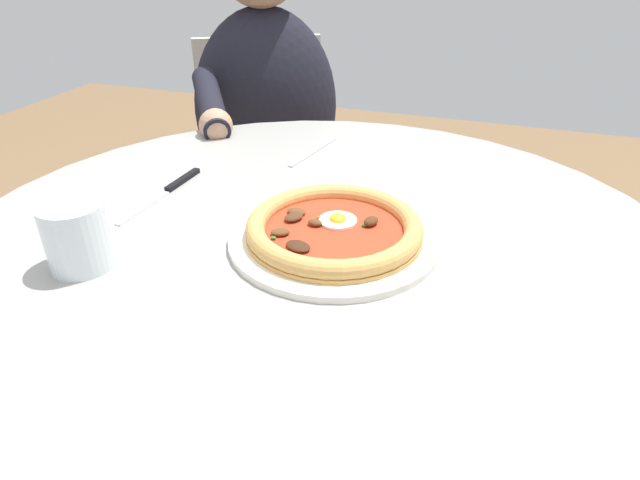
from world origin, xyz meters
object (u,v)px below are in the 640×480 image
at_px(dining_table, 315,312).
at_px(cafe_chair_diner, 266,156).
at_px(steak_knife, 173,187).
at_px(water_glass, 78,240).
at_px(fork_utensil, 313,152).
at_px(pizza_on_plate, 335,230).
at_px(diner_person, 269,175).

relative_size(dining_table, cafe_chair_diner, 1.24).
distance_m(steak_knife, cafe_chair_diner, 0.77).
bearing_deg(steak_knife, cafe_chair_diner, 102.79).
bearing_deg(water_glass, fork_utensil, 72.87).
bearing_deg(water_glass, pizza_on_plate, 30.23).
height_order(dining_table, fork_utensil, fork_utensil).
relative_size(steak_knife, diner_person, 0.18).
relative_size(water_glass, diner_person, 0.08).
relative_size(pizza_on_plate, steak_knife, 1.38).
height_order(steak_knife, diner_person, diner_person).
distance_m(dining_table, fork_utensil, 0.35).
bearing_deg(steak_knife, diner_person, 99.20).
distance_m(pizza_on_plate, water_glass, 0.33).
bearing_deg(diner_person, dining_table, -60.82).
height_order(dining_table, cafe_chair_diner, cafe_chair_diner).
xyz_separation_m(pizza_on_plate, fork_utensil, (-0.14, 0.31, -0.02)).
bearing_deg(water_glass, diner_person, 97.88).
height_order(water_glass, fork_utensil, water_glass).
xyz_separation_m(fork_utensil, cafe_chair_diner, (-0.33, 0.48, -0.23)).
height_order(dining_table, steak_knife, steak_knife).
relative_size(fork_utensil, cafe_chair_diner, 0.20).
relative_size(pizza_on_plate, fork_utensil, 1.74).
distance_m(water_glass, fork_utensil, 0.49).
height_order(dining_table, water_glass, water_glass).
bearing_deg(cafe_chair_diner, pizza_on_plate, -59.34).
height_order(pizza_on_plate, steak_knife, pizza_on_plate).
distance_m(fork_utensil, diner_person, 0.50).
bearing_deg(diner_person, cafe_chair_diner, 118.35).
relative_size(dining_table, fork_utensil, 6.28).
relative_size(diner_person, cafe_chair_diner, 1.36).
bearing_deg(cafe_chair_diner, steak_knife, -77.21).
bearing_deg(steak_knife, fork_utensil, 54.43).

